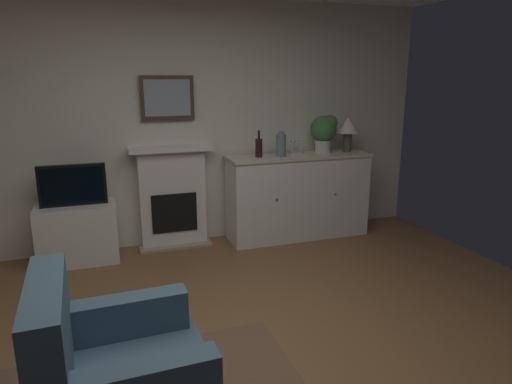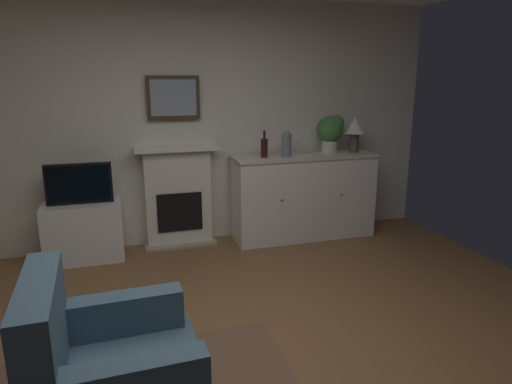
{
  "view_description": "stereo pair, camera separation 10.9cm",
  "coord_description": "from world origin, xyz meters",
  "px_view_note": "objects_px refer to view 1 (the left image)",
  "views": [
    {
      "loc": [
        -0.8,
        -2.33,
        1.8
      ],
      "look_at": [
        0.23,
        0.65,
        1.0
      ],
      "focal_mm": 31.84,
      "sensor_mm": 36.0,
      "label": 1
    },
    {
      "loc": [
        -0.7,
        -2.36,
        1.8
      ],
      "look_at": [
        0.23,
        0.65,
        1.0
      ],
      "focal_mm": 31.84,
      "sensor_mm": 36.0,
      "label": 2
    }
  ],
  "objects_px": {
    "wine_bottle": "(259,147)",
    "wine_glass_center": "(301,143)",
    "wine_glass_left": "(293,144)",
    "tv_set": "(73,185)",
    "sideboard_cabinet": "(298,196)",
    "tv_cabinet": "(78,233)",
    "potted_plant_small": "(324,130)",
    "armchair": "(115,378)",
    "fireplace_unit": "(173,197)",
    "vase_decorative": "(281,144)",
    "table_lamp": "(348,128)",
    "framed_picture": "(167,98)"
  },
  "relations": [
    {
      "from": "vase_decorative",
      "to": "fireplace_unit",
      "type": "bearing_deg",
      "value": 168.92
    },
    {
      "from": "fireplace_unit",
      "to": "potted_plant_small",
      "type": "relative_size",
      "value": 2.56
    },
    {
      "from": "wine_glass_left",
      "to": "tv_set",
      "type": "bearing_deg",
      "value": -179.98
    },
    {
      "from": "vase_decorative",
      "to": "tv_cabinet",
      "type": "bearing_deg",
      "value": 178.26
    },
    {
      "from": "wine_bottle",
      "to": "wine_glass_center",
      "type": "xyz_separation_m",
      "value": [
        0.51,
        0.03,
        0.01
      ]
    },
    {
      "from": "framed_picture",
      "to": "table_lamp",
      "type": "bearing_deg",
      "value": -6.32
    },
    {
      "from": "fireplace_unit",
      "to": "wine_bottle",
      "type": "height_order",
      "value": "wine_bottle"
    },
    {
      "from": "wine_bottle",
      "to": "tv_cabinet",
      "type": "height_order",
      "value": "wine_bottle"
    },
    {
      "from": "sideboard_cabinet",
      "to": "wine_glass_center",
      "type": "relative_size",
      "value": 9.89
    },
    {
      "from": "wine_bottle",
      "to": "tv_set",
      "type": "distance_m",
      "value": 1.91
    },
    {
      "from": "wine_glass_center",
      "to": "fireplace_unit",
      "type": "bearing_deg",
      "value": 173.71
    },
    {
      "from": "tv_set",
      "to": "sideboard_cabinet",
      "type": "bearing_deg",
      "value": 0.2
    },
    {
      "from": "tv_cabinet",
      "to": "vase_decorative",
      "type": "bearing_deg",
      "value": -1.74
    },
    {
      "from": "fireplace_unit",
      "to": "framed_picture",
      "type": "xyz_separation_m",
      "value": [
        -0.0,
        0.05,
        1.04
      ]
    },
    {
      "from": "sideboard_cabinet",
      "to": "vase_decorative",
      "type": "relative_size",
      "value": 5.8
    },
    {
      "from": "framed_picture",
      "to": "sideboard_cabinet",
      "type": "distance_m",
      "value": 1.8
    },
    {
      "from": "armchair",
      "to": "vase_decorative",
      "type": "bearing_deg",
      "value": 53.23
    },
    {
      "from": "tv_cabinet",
      "to": "armchair",
      "type": "height_order",
      "value": "armchair"
    },
    {
      "from": "framed_picture",
      "to": "potted_plant_small",
      "type": "height_order",
      "value": "framed_picture"
    },
    {
      "from": "wine_bottle",
      "to": "vase_decorative",
      "type": "relative_size",
      "value": 1.03
    },
    {
      "from": "tv_cabinet",
      "to": "tv_set",
      "type": "xyz_separation_m",
      "value": [
        0.0,
        -0.02,
        0.5
      ]
    },
    {
      "from": "framed_picture",
      "to": "tv_set",
      "type": "relative_size",
      "value": 0.89
    },
    {
      "from": "fireplace_unit",
      "to": "armchair",
      "type": "relative_size",
      "value": 1.2
    },
    {
      "from": "wine_bottle",
      "to": "tv_set",
      "type": "relative_size",
      "value": 0.47
    },
    {
      "from": "vase_decorative",
      "to": "tv_cabinet",
      "type": "xyz_separation_m",
      "value": [
        -2.14,
        0.06,
        -0.8
      ]
    },
    {
      "from": "wine_glass_left",
      "to": "wine_glass_center",
      "type": "xyz_separation_m",
      "value": [
        0.11,
        0.03,
        0.0
      ]
    },
    {
      "from": "table_lamp",
      "to": "wine_bottle",
      "type": "bearing_deg",
      "value": -179.38
    },
    {
      "from": "fireplace_unit",
      "to": "framed_picture",
      "type": "relative_size",
      "value": 2.0
    },
    {
      "from": "potted_plant_small",
      "to": "table_lamp",
      "type": "bearing_deg",
      "value": -9.23
    },
    {
      "from": "tv_set",
      "to": "potted_plant_small",
      "type": "xyz_separation_m",
      "value": [
        2.71,
        0.05,
        0.42
      ]
    },
    {
      "from": "sideboard_cabinet",
      "to": "wine_glass_center",
      "type": "xyz_separation_m",
      "value": [
        0.03,
        0.02,
        0.6
      ]
    },
    {
      "from": "framed_picture",
      "to": "tv_cabinet",
      "type": "distance_m",
      "value": 1.64
    },
    {
      "from": "vase_decorative",
      "to": "potted_plant_small",
      "type": "relative_size",
      "value": 0.65
    },
    {
      "from": "wine_glass_left",
      "to": "armchair",
      "type": "height_order",
      "value": "wine_glass_left"
    },
    {
      "from": "sideboard_cabinet",
      "to": "wine_bottle",
      "type": "distance_m",
      "value": 0.76
    },
    {
      "from": "potted_plant_small",
      "to": "armchair",
      "type": "distance_m",
      "value": 3.67
    },
    {
      "from": "framed_picture",
      "to": "wine_glass_center",
      "type": "relative_size",
      "value": 3.33
    },
    {
      "from": "table_lamp",
      "to": "tv_set",
      "type": "xyz_separation_m",
      "value": [
        -2.98,
        -0.01,
        -0.45
      ]
    },
    {
      "from": "tv_cabinet",
      "to": "wine_bottle",
      "type": "bearing_deg",
      "value": -0.81
    },
    {
      "from": "framed_picture",
      "to": "potted_plant_small",
      "type": "distance_m",
      "value": 1.78
    },
    {
      "from": "wine_bottle",
      "to": "framed_picture",
      "type": "bearing_deg",
      "value": 165.72
    },
    {
      "from": "framed_picture",
      "to": "tv_cabinet",
      "type": "relative_size",
      "value": 0.73
    },
    {
      "from": "table_lamp",
      "to": "potted_plant_small",
      "type": "distance_m",
      "value": 0.28
    },
    {
      "from": "tv_set",
      "to": "armchair",
      "type": "xyz_separation_m",
      "value": [
        0.26,
        -2.55,
        -0.41
      ]
    },
    {
      "from": "tv_cabinet",
      "to": "tv_set",
      "type": "bearing_deg",
      "value": -90.0
    },
    {
      "from": "potted_plant_small",
      "to": "tv_cabinet",
      "type": "bearing_deg",
      "value": -179.36
    },
    {
      "from": "fireplace_unit",
      "to": "framed_picture",
      "type": "distance_m",
      "value": 1.05
    },
    {
      "from": "wine_glass_center",
      "to": "armchair",
      "type": "bearing_deg",
      "value": -129.76
    },
    {
      "from": "framed_picture",
      "to": "wine_glass_center",
      "type": "height_order",
      "value": "framed_picture"
    },
    {
      "from": "wine_glass_center",
      "to": "potted_plant_small",
      "type": "height_order",
      "value": "potted_plant_small"
    }
  ]
}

